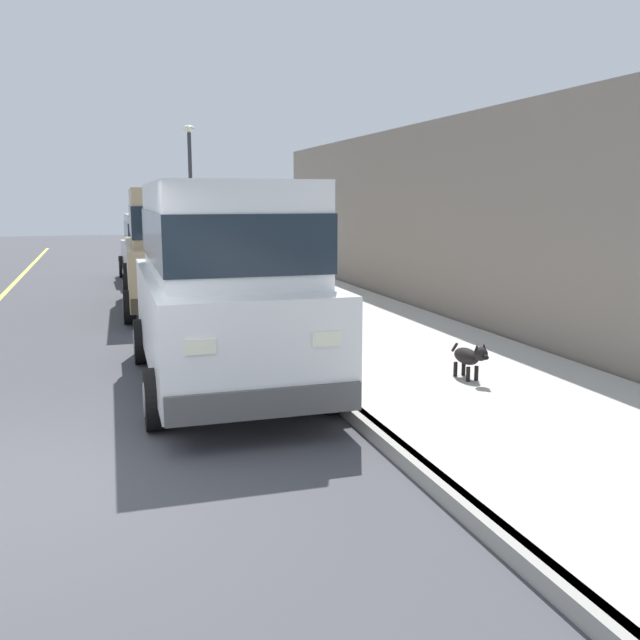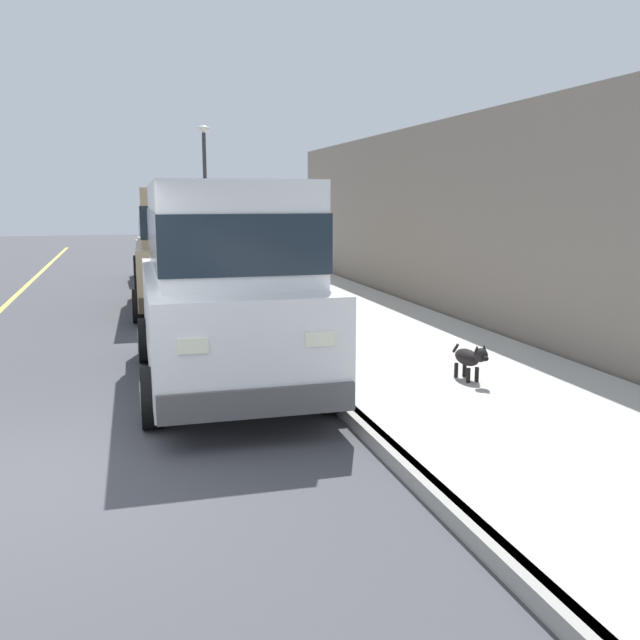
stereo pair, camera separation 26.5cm
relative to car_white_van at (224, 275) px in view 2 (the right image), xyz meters
The scene contains 10 objects.
ground_plane 3.71m from the car_white_van, 128.46° to the right, with size 80.00×80.00×0.00m, color #424247.
curb 3.18m from the car_white_van, 68.54° to the right, with size 0.16×64.00×0.14m, color gray.
sidewalk 4.15m from the car_white_van, 43.30° to the right, with size 3.60×64.00×0.14m, color #B7B5AD.
car_white_van is the anchor object (origin of this frame).
car_tan_van 6.25m from the car_white_van, 89.65° to the left, with size 2.24×4.96×2.52m.
car_silver_hatchback 11.70m from the car_white_van, 89.64° to the left, with size 2.01×3.83×1.88m.
dog_black 3.19m from the car_white_van, 22.85° to the right, with size 0.24×0.76×0.49m.
fire_hydrant 2.29m from the car_white_van, 44.11° to the left, with size 0.34×0.24×0.72m.
street_lamp 14.02m from the car_white_van, 84.20° to the left, with size 0.36×0.36×4.42m.
building_facade 6.15m from the car_white_van, 35.98° to the left, with size 0.50×20.00×3.80m, color slate.
Camera 2 is at (0.96, -5.80, 2.35)m, focal length 38.64 mm.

